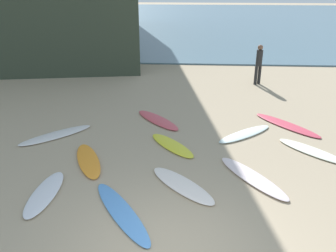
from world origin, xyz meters
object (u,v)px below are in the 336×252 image
(surfboard_6, at_px, (172,145))
(surfboard_2, at_px, (245,134))
(surfboard_1, at_px, (158,120))
(surfboard_9, at_px, (287,125))
(surfboard_3, at_px, (56,135))
(surfboard_8, at_px, (182,185))
(surfboard_4, at_px, (312,151))
(surfboard_7, at_px, (88,160))
(surfboard_10, at_px, (45,193))
(surfboard_5, at_px, (122,212))
(surfboard_0, at_px, (253,177))
(beachgoer_near, at_px, (259,62))

(surfboard_6, bearing_deg, surfboard_2, -15.57)
(surfboard_1, relative_size, surfboard_9, 0.87)
(surfboard_3, bearing_deg, surfboard_2, -128.99)
(surfboard_9, bearing_deg, surfboard_2, -10.65)
(surfboard_8, bearing_deg, surfboard_3, -75.80)
(surfboard_4, xyz_separation_m, surfboard_6, (-4.02, 0.11, 0.00))
(surfboard_7, height_order, surfboard_10, same)
(surfboard_5, bearing_deg, surfboard_10, 129.58)
(surfboard_8, bearing_deg, surfboard_5, -1.26)
(surfboard_7, bearing_deg, surfboard_9, 1.55)
(surfboard_0, relative_size, surfboard_4, 1.13)
(surfboard_5, relative_size, beachgoer_near, 1.41)
(surfboard_2, bearing_deg, beachgoer_near, 127.13)
(surfboard_3, xyz_separation_m, surfboard_6, (3.69, -0.49, -0.00))
(surfboard_3, relative_size, surfboard_8, 1.13)
(surfboard_5, relative_size, surfboard_6, 1.31)
(beachgoer_near, bearing_deg, surfboard_1, -160.27)
(surfboard_0, height_order, surfboard_6, surfboard_0)
(surfboard_9, relative_size, beachgoer_near, 1.42)
(surfboard_10, height_order, beachgoer_near, beachgoer_near)
(surfboard_5, distance_m, surfboard_6, 3.39)
(surfboard_1, bearing_deg, surfboard_10, -155.44)
(surfboard_4, relative_size, surfboard_8, 1.00)
(surfboard_7, distance_m, surfboard_8, 2.80)
(surfboard_2, xyz_separation_m, surfboard_5, (-3.18, -4.22, -0.00))
(surfboard_3, height_order, surfboard_4, surfboard_3)
(surfboard_9, height_order, beachgoer_near, beachgoer_near)
(surfboard_6, bearing_deg, surfboard_4, -39.94)
(surfboard_10, bearing_deg, beachgoer_near, 56.69)
(surfboard_3, relative_size, surfboard_4, 1.14)
(surfboard_1, bearing_deg, surfboard_8, -116.70)
(surfboard_8, xyz_separation_m, beachgoer_near, (3.22, 8.82, 0.98))
(surfboard_0, height_order, surfboard_1, surfboard_0)
(surfboard_4, bearing_deg, surfboard_8, 165.33)
(surfboard_8, bearing_deg, surfboard_9, -173.88)
(surfboard_0, distance_m, surfboard_7, 4.38)
(surfboard_4, height_order, surfboard_6, surfboard_6)
(surfboard_7, relative_size, beachgoer_near, 1.15)
(surfboard_6, bearing_deg, surfboard_8, -118.89)
(surfboard_1, xyz_separation_m, beachgoer_near, (4.18, 4.74, 0.98))
(surfboard_0, bearing_deg, surfboard_7, 138.48)
(beachgoer_near, bearing_deg, surfboard_0, -128.86)
(surfboard_5, xyz_separation_m, surfboard_9, (4.68, 5.03, 0.00))
(surfboard_2, relative_size, surfboard_7, 1.07)
(surfboard_4, relative_size, surfboard_9, 0.81)
(surfboard_3, relative_size, surfboard_7, 1.14)
(surfboard_2, relative_size, surfboard_9, 0.86)
(surfboard_0, xyz_separation_m, surfboard_1, (-2.70, 3.63, -0.00))
(surfboard_0, height_order, surfboard_7, surfboard_7)
(surfboard_3, distance_m, surfboard_9, 7.57)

